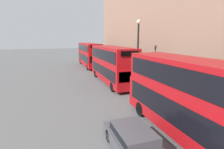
# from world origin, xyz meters

# --- Properties ---
(bus_leading) EXTENTS (2.59, 11.25, 4.31)m
(bus_leading) POSITION_xyz_m (1.60, 6.04, 2.38)
(bus_leading) COLOR #A80F14
(bus_leading) RESTS_ON ground
(bus_second_in_queue) EXTENTS (2.59, 10.54, 4.38)m
(bus_second_in_queue) POSITION_xyz_m (1.60, 19.79, 2.41)
(bus_second_in_queue) COLOR #A80F14
(bus_second_in_queue) RESTS_ON ground
(bus_third_in_queue) EXTENTS (2.59, 11.25, 4.44)m
(bus_third_in_queue) POSITION_xyz_m (1.60, 33.34, 2.45)
(bus_third_in_queue) COLOR #B20C0F
(bus_third_in_queue) RESTS_ON ground
(car_dark_sedan) EXTENTS (1.79, 4.22, 1.25)m
(car_dark_sedan) POSITION_xyz_m (-1.80, 6.51, 0.67)
(car_dark_sedan) COLOR #47474C
(car_dark_sedan) RESTS_ON ground
(street_lamp) EXTENTS (0.44, 0.44, 7.23)m
(street_lamp) POSITION_xyz_m (3.34, 16.40, 4.41)
(street_lamp) COLOR black
(street_lamp) RESTS_ON ground
(pedestrian) EXTENTS (0.36, 0.36, 1.78)m
(pedestrian) POSITION_xyz_m (4.09, 28.26, 0.82)
(pedestrian) COLOR #334C6B
(pedestrian) RESTS_ON ground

